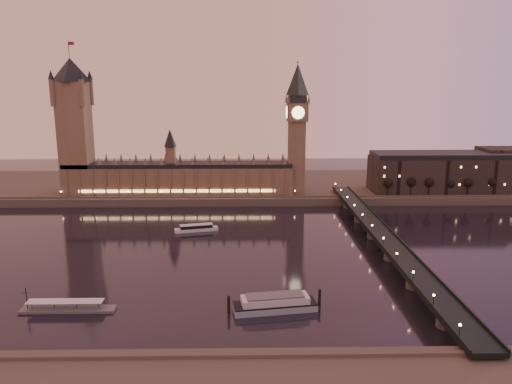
# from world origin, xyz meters

# --- Properties ---
(ground) EXTENTS (700.00, 700.00, 0.00)m
(ground) POSITION_xyz_m (0.00, 0.00, 0.00)
(ground) COLOR black
(ground) RESTS_ON ground
(far_embankment) EXTENTS (560.00, 130.00, 6.00)m
(far_embankment) POSITION_xyz_m (30.00, 165.00, 3.00)
(far_embankment) COLOR #423D35
(far_embankment) RESTS_ON ground
(palace_of_westminster) EXTENTS (180.00, 26.62, 52.00)m
(palace_of_westminster) POSITION_xyz_m (-40.12, 120.99, 21.71)
(palace_of_westminster) COLOR brown
(palace_of_westminster) RESTS_ON ground
(victoria_tower) EXTENTS (31.68, 31.68, 118.00)m
(victoria_tower) POSITION_xyz_m (-120.00, 121.00, 65.79)
(victoria_tower) COLOR brown
(victoria_tower) RESTS_ON ground
(big_ben) EXTENTS (17.68, 17.68, 104.00)m
(big_ben) POSITION_xyz_m (53.99, 120.99, 63.95)
(big_ben) COLOR brown
(big_ben) RESTS_ON ground
(westminster_bridge) EXTENTS (13.20, 260.00, 15.30)m
(westminster_bridge) POSITION_xyz_m (91.61, 0.00, 5.52)
(westminster_bridge) COLOR black
(westminster_bridge) RESTS_ON ground
(city_block) EXTENTS (155.00, 45.00, 34.00)m
(city_block) POSITION_xyz_m (194.94, 130.93, 22.24)
(city_block) COLOR black
(city_block) RESTS_ON ground
(bare_tree_0) EXTENTS (6.26, 6.26, 12.73)m
(bare_tree_0) POSITION_xyz_m (125.95, 109.00, 15.51)
(bare_tree_0) COLOR black
(bare_tree_0) RESTS_ON ground
(bare_tree_1) EXTENTS (6.26, 6.26, 12.73)m
(bare_tree_1) POSITION_xyz_m (141.96, 109.00, 15.51)
(bare_tree_1) COLOR black
(bare_tree_1) RESTS_ON ground
(bare_tree_2) EXTENTS (6.26, 6.26, 12.73)m
(bare_tree_2) POSITION_xyz_m (157.98, 109.00, 15.51)
(bare_tree_2) COLOR black
(bare_tree_2) RESTS_ON ground
(bare_tree_3) EXTENTS (6.26, 6.26, 12.73)m
(bare_tree_3) POSITION_xyz_m (174.00, 109.00, 15.51)
(bare_tree_3) COLOR black
(bare_tree_3) RESTS_ON ground
(bare_tree_4) EXTENTS (6.26, 6.26, 12.73)m
(bare_tree_4) POSITION_xyz_m (190.02, 109.00, 15.51)
(bare_tree_4) COLOR black
(bare_tree_4) RESTS_ON ground
(bare_tree_5) EXTENTS (6.26, 6.26, 12.73)m
(bare_tree_5) POSITION_xyz_m (206.04, 109.00, 15.51)
(bare_tree_5) COLOR black
(bare_tree_5) RESTS_ON ground
(cruise_boat_a) EXTENTS (28.24, 12.09, 4.42)m
(cruise_boat_a) POSITION_xyz_m (-18.26, 36.22, 1.95)
(cruise_boat_a) COLOR silver
(cruise_boat_a) RESTS_ON ground
(moored_barge) EXTENTS (39.78, 14.89, 7.37)m
(moored_barge) POSITION_xyz_m (26.01, -79.14, 3.11)
(moored_barge) COLOR #88A1AD
(moored_barge) RESTS_ON ground
(pontoon_pier) EXTENTS (39.01, 6.50, 10.40)m
(pontoon_pier) POSITION_xyz_m (-61.03, -77.92, 1.12)
(pontoon_pier) COLOR #595B5E
(pontoon_pier) RESTS_ON ground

